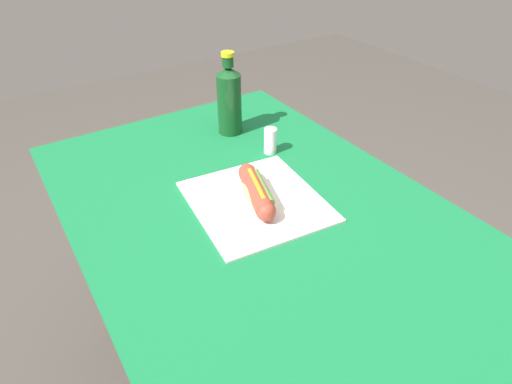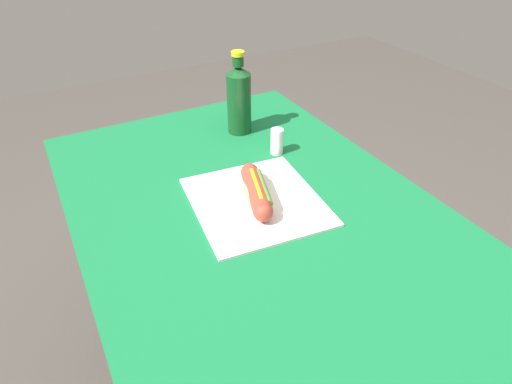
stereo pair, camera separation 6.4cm
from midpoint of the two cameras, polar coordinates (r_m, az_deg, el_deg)
name	(u,v)px [view 1 (the left image)]	position (r m, az deg, el deg)	size (l,w,h in m)	color
dining_table	(262,253)	(1.09, -0.94, -8.12)	(1.23, 0.80, 0.72)	brown
paper_wrapper	(256,201)	(1.03, -1.77, -1.26)	(0.32, 0.29, 0.01)	silver
hot_dog	(256,191)	(1.01, -1.75, 0.07)	(0.20, 0.10, 0.05)	#DBB26B
soda_bottle	(229,99)	(1.30, -5.00, 12.16)	(0.07, 0.07, 0.25)	#14471E
salt_shaker	(270,141)	(1.21, 0.39, 6.77)	(0.04, 0.04, 0.07)	silver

